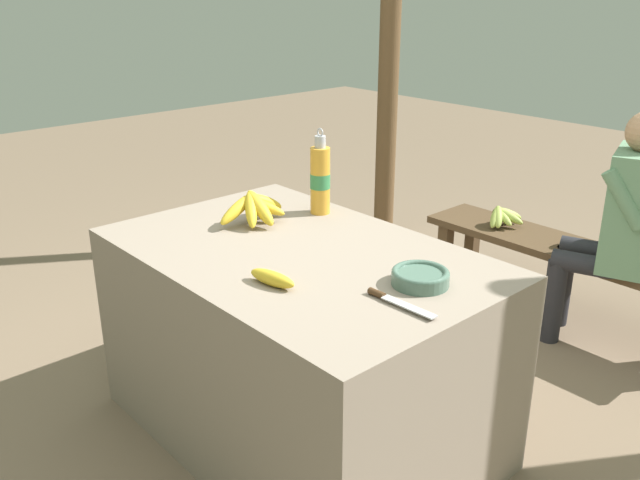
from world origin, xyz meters
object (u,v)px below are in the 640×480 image
banana_bunch_ripe (255,207)px  wooden_bench (566,258)px  water_bottle (320,179)px  support_post_near (389,58)px  banana_bunch_green (503,215)px  serving_bowl (420,277)px  knife (391,300)px  seated_vendor (621,217)px  loose_banana_front (272,278)px

banana_bunch_ripe → wooden_bench: banana_bunch_ripe is taller
water_bottle → support_post_near: (-0.92, 1.37, 0.27)m
water_bottle → banana_bunch_green: 1.25m
serving_bowl → wooden_bench: serving_bowl is taller
banana_bunch_ripe → water_bottle: 0.28m
serving_bowl → water_bottle: water_bottle is taller
serving_bowl → support_post_near: size_ratio=0.08×
banana_bunch_ripe → water_bottle: (0.07, 0.26, 0.07)m
banana_bunch_green → knife: bearing=-67.3°
serving_bowl → seated_vendor: size_ratio=0.16×
banana_bunch_ripe → wooden_bench: 1.59m
loose_banana_front → support_post_near: size_ratio=0.08×
serving_bowl → wooden_bench: bearing=100.6°
serving_bowl → seated_vendor: seated_vendor is taller
support_post_near → seated_vendor: bearing=-8.5°
loose_banana_front → seated_vendor: size_ratio=0.16×
loose_banana_front → knife: 0.36m
water_bottle → seated_vendor: bearing=59.6°
loose_banana_front → banana_bunch_green: loose_banana_front is taller
seated_vendor → banana_bunch_green: bearing=-23.1°
banana_bunch_ripe → loose_banana_front: 0.54m
water_bottle → wooden_bench: 1.36m
water_bottle → loose_banana_front: 0.68m
loose_banana_front → knife: bearing=29.2°
water_bottle → banana_bunch_green: size_ratio=1.29×
banana_bunch_green → seated_vendor: bearing=-4.6°
banana_bunch_ripe → seated_vendor: bearing=62.4°
banana_bunch_ripe → loose_banana_front: size_ratio=1.75×
knife → support_post_near: size_ratio=0.10×
support_post_near → water_bottle: bearing=-56.1°
support_post_near → loose_banana_front: bearing=-55.5°
banana_bunch_ripe → support_post_near: support_post_near is taller
water_bottle → support_post_near: support_post_near is taller
loose_banana_front → wooden_bench: (0.02, 1.72, -0.41)m
banana_bunch_green → loose_banana_front: bearing=-78.9°
banana_bunch_ripe → loose_banana_front: bearing=-31.4°
seated_vendor → support_post_near: 1.68m
banana_bunch_ripe → serving_bowl: (0.75, 0.04, -0.04)m
water_bottle → seated_vendor: seated_vendor is taller
support_post_near → banana_bunch_green: bearing=-10.9°
water_bottle → banana_bunch_ripe: bearing=-104.2°
wooden_bench → seated_vendor: 0.37m
knife → loose_banana_front: bearing=-152.7°
wooden_bench → banana_bunch_green: (-0.36, 0.00, 0.12)m
wooden_bench → support_post_near: bearing=171.9°
loose_banana_front → support_post_near: 2.35m
seated_vendor → wooden_bench: bearing=-29.2°
serving_bowl → support_post_near: (-1.60, 1.58, 0.38)m
water_bottle → knife: size_ratio=1.42×
banana_bunch_ripe → water_bottle: size_ratio=0.90×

